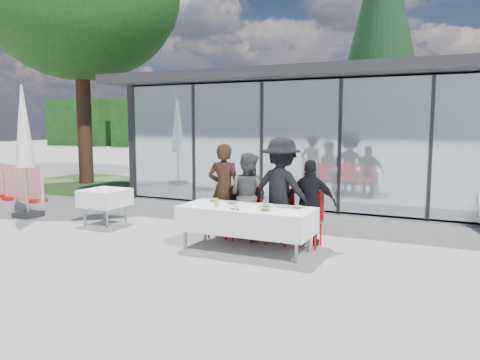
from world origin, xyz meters
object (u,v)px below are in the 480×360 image
object	(u,v)px
diner_a	(224,190)
spare_table_left	(105,198)
diner_chair_a	(224,208)
dining_table	(246,219)
diner_b	(248,196)
plate_d	(298,208)
market_umbrella	(24,134)
conifer_tree	(382,26)
diner_chair_c	(281,213)
diner_chair_b	(248,210)
folded_eyeglasses	(235,209)
plate_extra	(265,210)
diner_c	(281,190)
plate_c	(266,206)
plate_b	(233,203)
plate_a	(213,201)
diner_d	(310,203)
diner_chair_d	(310,216)

from	to	relation	value
diner_a	spare_table_left	distance (m)	2.84
diner_chair_a	dining_table	bearing A→B (deg)	-42.75
diner_b	plate_d	world-z (taller)	diner_b
market_umbrella	conifer_tree	bearing A→B (deg)	64.17
diner_chair_c	diner_chair_b	bearing A→B (deg)	180.00
folded_eyeglasses	market_umbrella	world-z (taller)	market_umbrella
diner_chair_c	market_umbrella	world-z (taller)	market_umbrella
plate_d	plate_extra	bearing A→B (deg)	-135.29
diner_chair_a	diner_c	xyz separation A→B (m)	(1.15, 0.02, 0.41)
plate_c	market_umbrella	distance (m)	6.15
diner_chair_c	plate_b	size ratio (longest dim) A/B	3.67
diner_chair_b	diner_chair_a	bearing A→B (deg)	180.00
diner_chair_b	market_umbrella	bearing A→B (deg)	-176.89
diner_c	plate_a	xyz separation A→B (m)	(-1.07, -0.58, -0.17)
market_umbrella	conifer_tree	xyz separation A→B (m)	(5.90, 12.19, 4.08)
diner_b	diner_d	bearing A→B (deg)	-163.80
diner_chair_a	plate_d	distance (m)	1.78
diner_b	diner_c	size ratio (longest dim) A/B	0.85
diner_c	diner_d	size ratio (longest dim) A/B	1.25
diner_chair_a	plate_b	bearing A→B (deg)	-51.36
diner_chair_d	plate_d	xyz separation A→B (m)	(-0.03, -0.58, 0.24)
diner_b	diner_chair_d	distance (m)	1.23
spare_table_left	plate_d	bearing A→B (deg)	-6.37
diner_chair_d	market_umbrella	world-z (taller)	market_umbrella
plate_d	folded_eyeglasses	bearing A→B (deg)	-153.01
plate_extra	folded_eyeglasses	xyz separation A→B (m)	(-0.51, -0.06, -0.02)
diner_a	plate_c	bearing A→B (deg)	142.23
plate_b	market_umbrella	distance (m)	5.55
conifer_tree	diner_d	bearing A→B (deg)	-86.61
diner_c	conifer_tree	size ratio (longest dim) A/B	0.18
diner_d	plate_b	bearing A→B (deg)	20.80
dining_table	diner_chair_a	world-z (taller)	diner_chair_a
plate_d	conifer_tree	xyz separation A→B (m)	(-0.67, 12.47, 5.21)
diner_chair_c	diner_c	bearing A→B (deg)	90.00
diner_chair_c	spare_table_left	world-z (taller)	diner_chair_c
diner_c	plate_b	size ratio (longest dim) A/B	7.14
plate_a	folded_eyeglasses	distance (m)	0.83
plate_extra	spare_table_left	size ratio (longest dim) A/B	0.31
diner_chair_d	plate_b	size ratio (longest dim) A/B	3.67
dining_table	plate_c	bearing A→B (deg)	18.90
diner_b	folded_eyeglasses	world-z (taller)	diner_b
diner_b	plate_extra	distance (m)	1.26
spare_table_left	market_umbrella	world-z (taller)	market_umbrella
market_umbrella	folded_eyeglasses	bearing A→B (deg)	-7.59
plate_a	market_umbrella	xyz separation A→B (m)	(-4.98, 0.26, 1.13)
diner_chair_b	diner_d	world-z (taller)	diner_d
diner_chair_c	diner_chair_d	world-z (taller)	same
diner_chair_c	plate_extra	xyz separation A→B (m)	(0.10, -0.99, 0.24)
diner_chair_b	diner_chair_c	xyz separation A→B (m)	(0.65, 0.00, 0.00)
diner_c	conifer_tree	world-z (taller)	conifer_tree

